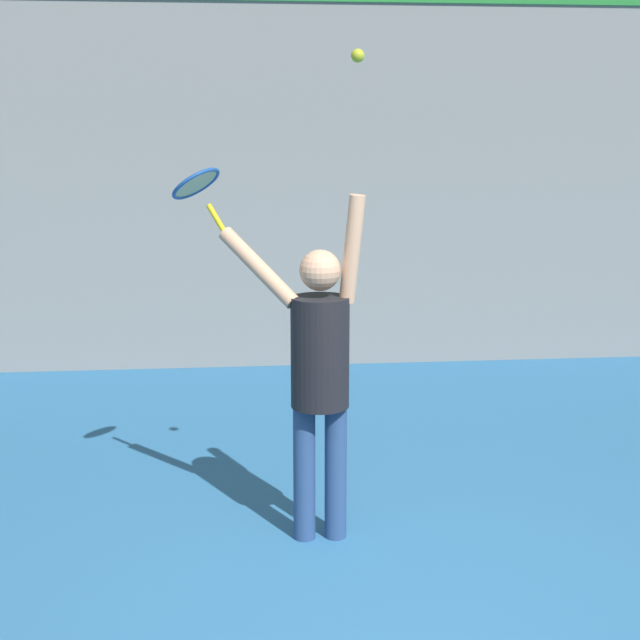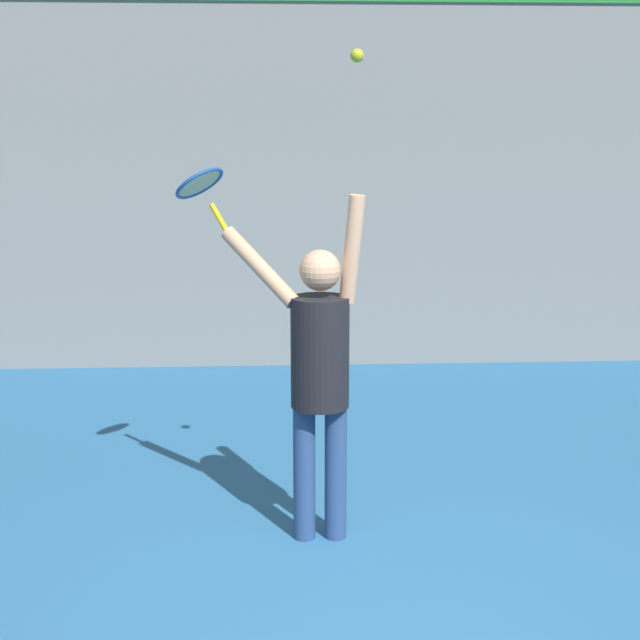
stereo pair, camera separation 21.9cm
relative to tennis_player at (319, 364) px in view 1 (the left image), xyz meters
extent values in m
cube|color=gray|center=(0.28, 3.95, 1.44)|extent=(18.00, 0.10, 5.00)
cylinder|color=#2D4C7F|center=(-0.09, -0.01, -0.65)|extent=(0.13, 0.13, 0.82)
cylinder|color=#2D4C7F|center=(0.10, -0.01, -0.65)|extent=(0.13, 0.13, 0.82)
cylinder|color=black|center=(0.01, -0.01, 0.07)|extent=(0.34, 0.34, 0.64)
sphere|color=#D8A884|center=(0.01, -0.01, 0.55)|extent=(0.23, 0.23, 0.23)
cylinder|color=#D8A884|center=(0.18, -0.03, 0.66)|extent=(0.18, 0.17, 0.61)
cylinder|color=#D8A884|center=(-0.33, 0.15, 0.54)|extent=(0.47, 0.41, 0.43)
cylinder|color=yellow|center=(-0.57, 0.33, 0.80)|extent=(0.13, 0.11, 0.18)
torus|color=#1E51A5|center=(-0.68, 0.41, 1.00)|extent=(0.40, 0.41, 0.20)
cylinder|color=beige|center=(-0.68, 0.41, 1.00)|extent=(0.34, 0.35, 0.16)
sphere|color=#CCDB2D|center=(0.20, -0.10, 1.69)|extent=(0.07, 0.07, 0.07)
camera|label=1|loc=(-0.46, -4.89, 1.33)|focal=50.00mm
camera|label=2|loc=(-0.24, -4.91, 1.33)|focal=50.00mm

